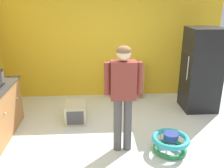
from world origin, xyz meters
TOP-DOWN VIEW (x-y plane):
  - ground_plane at (0.00, 0.00)m, footprint 12.00×12.00m
  - back_wall at (0.00, 2.33)m, footprint 5.20×0.06m
  - refrigerator at (1.86, 1.38)m, footprint 0.73×0.68m
  - bookshelf at (0.30, 2.15)m, footprint 0.80×0.28m
  - standing_person at (0.02, -0.10)m, footprint 0.57×0.22m
  - baby_walker at (0.79, -0.21)m, footprint 0.60×0.60m
  - pet_carrier at (-0.80, 0.95)m, footprint 0.42×0.55m

SIDE VIEW (x-z plane):
  - ground_plane at x=0.00m, z-range 0.00..0.00m
  - baby_walker at x=0.79m, z-range 0.00..0.32m
  - pet_carrier at x=-0.80m, z-range 0.00..0.36m
  - bookshelf at x=0.30m, z-range -0.05..0.80m
  - refrigerator at x=1.86m, z-range 0.00..1.78m
  - standing_person at x=0.02m, z-range 0.18..1.89m
  - back_wall at x=0.00m, z-range 0.00..2.70m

